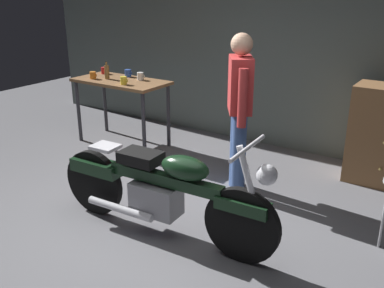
# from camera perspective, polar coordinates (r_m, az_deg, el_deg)

# --- Properties ---
(ground_plane) EXTENTS (12.00, 12.00, 0.00)m
(ground_plane) POSITION_cam_1_polar(r_m,az_deg,el_deg) (4.02, -6.11, -11.55)
(ground_plane) COLOR slate
(back_wall) EXTENTS (8.00, 0.12, 3.10)m
(back_wall) POSITION_cam_1_polar(r_m,az_deg,el_deg) (5.86, 11.52, 14.42)
(back_wall) COLOR #56605B
(back_wall) RESTS_ON ground_plane
(workbench) EXTENTS (1.30, 0.64, 0.90)m
(workbench) POSITION_cam_1_polar(r_m,az_deg,el_deg) (5.98, -9.27, 7.25)
(workbench) COLOR brown
(workbench) RESTS_ON ground_plane
(motorcycle) EXTENTS (2.19, 0.60, 1.00)m
(motorcycle) POSITION_cam_1_polar(r_m,az_deg,el_deg) (3.77, -3.97, -5.92)
(motorcycle) COLOR black
(motorcycle) RESTS_ON ground_plane
(person_standing) EXTENTS (0.39, 0.49, 1.67)m
(person_standing) POSITION_cam_1_polar(r_m,az_deg,el_deg) (4.49, 6.24, 4.83)
(person_standing) COLOR #3F5B93
(person_standing) RESTS_ON ground_plane
(mug_white_ceramic) EXTENTS (0.12, 0.09, 0.10)m
(mug_white_ceramic) POSITION_cam_1_polar(r_m,az_deg,el_deg) (5.91, -6.78, 8.83)
(mug_white_ceramic) COLOR white
(mug_white_ceramic) RESTS_ON workbench
(mug_orange_travel) EXTENTS (0.12, 0.08, 0.10)m
(mug_orange_travel) POSITION_cam_1_polar(r_m,az_deg,el_deg) (6.09, -12.87, 8.79)
(mug_orange_travel) COLOR orange
(mug_orange_travel) RESTS_ON workbench
(mug_red_diner) EXTENTS (0.12, 0.09, 0.09)m
(mug_red_diner) POSITION_cam_1_polar(r_m,az_deg,el_deg) (6.40, -11.44, 9.43)
(mug_red_diner) COLOR red
(mug_red_diner) RESTS_ON workbench
(mug_yellow_tall) EXTENTS (0.12, 0.08, 0.10)m
(mug_yellow_tall) POSITION_cam_1_polar(r_m,az_deg,el_deg) (5.66, -8.95, 8.23)
(mug_yellow_tall) COLOR yellow
(mug_yellow_tall) RESTS_ON workbench
(mug_blue_enamel) EXTENTS (0.12, 0.09, 0.10)m
(mug_blue_enamel) POSITION_cam_1_polar(r_m,az_deg,el_deg) (6.14, -8.39, 9.19)
(mug_blue_enamel) COLOR #2D51AD
(mug_blue_enamel) RESTS_ON workbench
(bottle) EXTENTS (0.06, 0.06, 0.24)m
(bottle) POSITION_cam_1_polar(r_m,az_deg,el_deg) (6.03, -11.11, 9.29)
(bottle) COLOR olive
(bottle) RESTS_ON workbench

